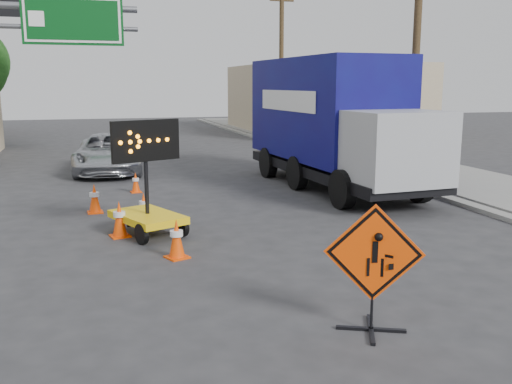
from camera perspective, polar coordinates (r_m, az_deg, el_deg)
name	(u,v)px	position (r m, az deg, el deg)	size (l,w,h in m)	color
ground	(293,315)	(8.58, 3.75, -12.22)	(100.00, 100.00, 0.00)	#2D2D30
curb_right	(331,161)	(24.73, 7.48, 3.07)	(0.40, 60.00, 0.12)	gray
sidewalk_right	(379,159)	(25.74, 12.18, 3.25)	(4.00, 60.00, 0.15)	gray
building_right_far	(321,99)	(40.60, 6.51, 9.25)	(10.00, 14.00, 4.60)	#BEAE89
highway_gantry	(40,40)	(25.47, -20.81, 14.00)	(6.18, 0.38, 6.90)	slate
utility_pole_near	(416,43)	(20.50, 15.75, 14.14)	(1.80, 0.26, 9.00)	#4F3A22
utility_pole_far	(281,60)	(33.22, 2.55, 13.09)	(1.80, 0.26, 9.00)	#4F3A22
construction_sign	(373,265)	(7.90, 11.67, -7.19)	(1.24, 0.90, 1.79)	black
arrow_board	(147,209)	(12.97, -10.81, -1.69)	(1.71, 2.09, 2.58)	yellow
pickup_truck	(109,153)	(22.54, -14.47, 3.79)	(2.43, 5.27, 1.47)	#B2B5BA
box_truck	(334,130)	(18.62, 7.79, 6.19)	(3.20, 8.89, 4.16)	black
cone_a	(177,239)	(11.19, -7.95, -4.64)	(0.52, 0.52, 0.78)	#FD4605
cone_b	(119,219)	(12.96, -13.50, -2.64)	(0.49, 0.49, 0.81)	#FD4605
cone_c	(144,206)	(14.41, -11.16, -1.43)	(0.40, 0.40, 0.70)	#FD4605
cone_d	(95,198)	(15.54, -15.84, -0.61)	(0.41, 0.41, 0.77)	#FD4605
cone_e	(136,182)	(18.16, -11.94, 0.96)	(0.36, 0.36, 0.64)	#FD4605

